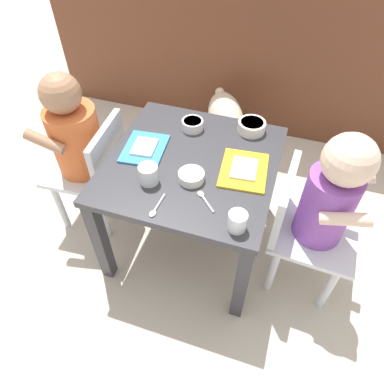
% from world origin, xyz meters
% --- Properties ---
extents(ground_plane, '(7.00, 7.00, 0.00)m').
position_xyz_m(ground_plane, '(0.00, 0.00, 0.00)').
color(ground_plane, beige).
extents(kitchen_cabinet_back, '(2.20, 0.35, 1.01)m').
position_xyz_m(kitchen_cabinet_back, '(0.00, 1.03, 0.50)').
color(kitchen_cabinet_back, brown).
rests_on(kitchen_cabinet_back, ground).
extents(dining_table, '(0.58, 0.59, 0.45)m').
position_xyz_m(dining_table, '(0.00, 0.00, 0.37)').
color(dining_table, '#333338').
rests_on(dining_table, ground).
extents(seated_child_left, '(0.30, 0.30, 0.70)m').
position_xyz_m(seated_child_left, '(-0.45, -0.00, 0.43)').
color(seated_child_left, silver).
rests_on(seated_child_left, ground).
extents(seated_child_right, '(0.29, 0.29, 0.70)m').
position_xyz_m(seated_child_right, '(0.45, -0.04, 0.44)').
color(seated_child_right, silver).
rests_on(seated_child_right, ground).
extents(dog, '(0.31, 0.46, 0.33)m').
position_xyz_m(dog, '(-0.01, 0.58, 0.22)').
color(dog, beige).
rests_on(dog, ground).
extents(food_tray_left, '(0.16, 0.19, 0.02)m').
position_xyz_m(food_tray_left, '(-0.18, 0.01, 0.45)').
color(food_tray_left, '#388CD8').
rests_on(food_tray_left, dining_table).
extents(food_tray_right, '(0.17, 0.21, 0.02)m').
position_xyz_m(food_tray_right, '(0.18, 0.01, 0.45)').
color(food_tray_right, gold).
rests_on(food_tray_right, dining_table).
extents(water_cup_left, '(0.06, 0.06, 0.06)m').
position_xyz_m(water_cup_left, '(-0.10, -0.14, 0.48)').
color(water_cup_left, white).
rests_on(water_cup_left, dining_table).
extents(water_cup_right, '(0.06, 0.06, 0.06)m').
position_xyz_m(water_cup_right, '(0.21, -0.24, 0.47)').
color(water_cup_right, white).
rests_on(water_cup_right, dining_table).
extents(cereal_bowl_left_side, '(0.09, 0.09, 0.03)m').
position_xyz_m(cereal_bowl_left_side, '(0.03, -0.09, 0.46)').
color(cereal_bowl_left_side, white).
rests_on(cereal_bowl_left_side, dining_table).
extents(veggie_bowl_far, '(0.08, 0.08, 0.04)m').
position_xyz_m(veggie_bowl_far, '(-0.06, 0.18, 0.47)').
color(veggie_bowl_far, white).
rests_on(veggie_bowl_far, dining_table).
extents(veggie_bowl_near, '(0.10, 0.10, 0.04)m').
position_xyz_m(veggie_bowl_near, '(0.16, 0.23, 0.47)').
color(veggie_bowl_near, white).
rests_on(veggie_bowl_near, dining_table).
extents(spoon_by_left_tray, '(0.02, 0.10, 0.01)m').
position_xyz_m(spoon_by_left_tray, '(-0.04, -0.24, 0.45)').
color(spoon_by_left_tray, silver).
rests_on(spoon_by_left_tray, dining_table).
extents(spoon_by_right_tray, '(0.08, 0.08, 0.01)m').
position_xyz_m(spoon_by_right_tray, '(0.09, -0.16, 0.45)').
color(spoon_by_right_tray, silver).
rests_on(spoon_by_right_tray, dining_table).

